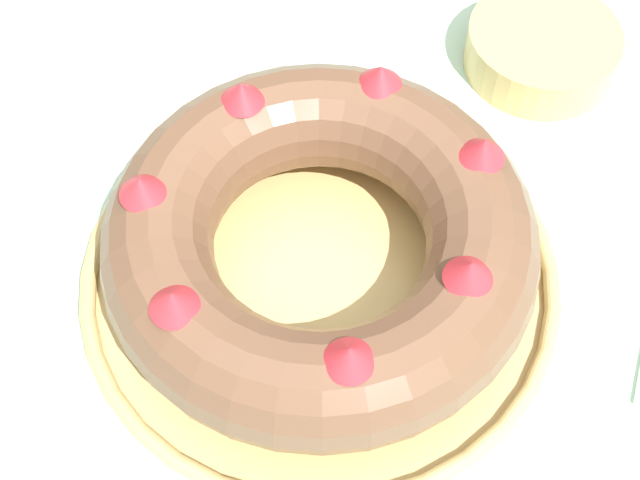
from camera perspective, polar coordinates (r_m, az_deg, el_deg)
dining_table at (r=0.72m, az=0.66°, el=-7.53°), size 1.53×1.12×0.76m
serving_dish at (r=0.66m, az=0.00°, el=-2.34°), size 0.35×0.35×0.02m
bundt_cake at (r=0.61m, az=0.00°, el=0.05°), size 0.30×0.30×0.09m
side_bowl at (r=0.81m, az=14.01°, el=11.78°), size 0.13×0.13×0.04m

